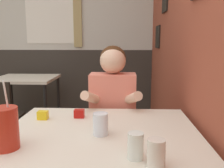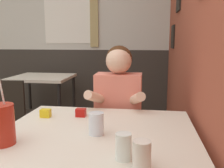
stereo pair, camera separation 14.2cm
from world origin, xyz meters
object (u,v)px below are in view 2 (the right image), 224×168
Objects in this scene: chair_near_window at (12,112)px; person_seated at (118,122)px; cocktail_pitcher at (1,125)px; background_table at (42,83)px; main_table at (98,143)px.

person_seated is at bearing -27.82° from chair_near_window.
cocktail_pitcher is at bearing -63.75° from chair_near_window.
person_seated is (1.17, -1.28, -0.05)m from background_table.
chair_near_window is at bearing -92.78° from background_table.
main_table is 1.66m from chair_near_window.
main_table is at bearing -58.99° from background_table.
main_table is 1.20× the size of chair_near_window.
background_table is 0.91× the size of chair_near_window.
main_table is 2.20m from background_table.
cocktail_pitcher is (0.74, -2.11, 0.19)m from background_table.
chair_near_window is (-1.17, 1.16, -0.21)m from main_table.
background_table is 2.56× the size of cocktail_pitcher.
chair_near_window is 2.80× the size of cocktail_pitcher.
chair_near_window is at bearing 119.16° from cocktail_pitcher.
background_table is at bearing 109.28° from cocktail_pitcher.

